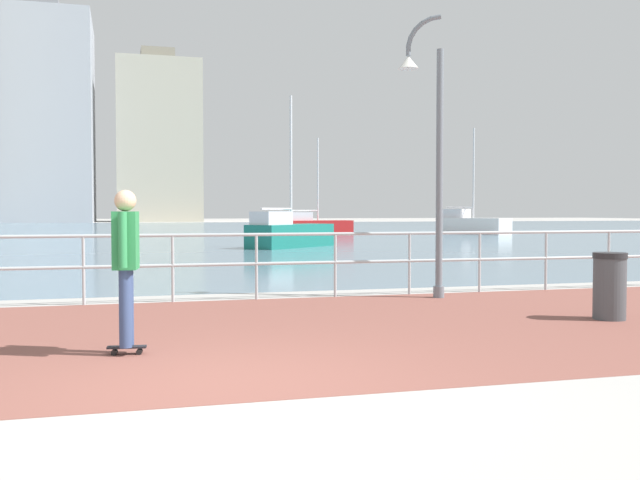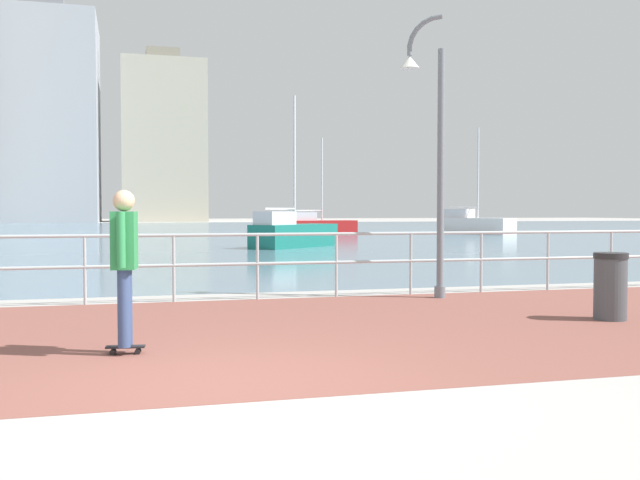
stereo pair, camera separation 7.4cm
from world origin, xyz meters
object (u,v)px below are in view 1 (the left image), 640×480
(skateboarder, at_px, (126,256))
(sailboat_yellow, at_px, (471,224))
(sailboat_teal, at_px, (289,233))
(lamppost, at_px, (430,142))
(sailboat_gray, at_px, (315,226))
(trash_bin, at_px, (610,286))

(skateboarder, height_order, sailboat_yellow, sailboat_yellow)
(sailboat_teal, bearing_deg, lamppost, -95.16)
(skateboarder, height_order, sailboat_teal, sailboat_teal)
(sailboat_yellow, bearing_deg, sailboat_teal, -137.72)
(sailboat_yellow, distance_m, sailboat_gray, 10.69)
(trash_bin, distance_m, sailboat_teal, 20.83)
(lamppost, relative_size, trash_bin, 5.25)
(trash_bin, xyz_separation_m, sailboat_yellow, (16.07, 35.21, 0.20))
(skateboarder, distance_m, sailboat_gray, 38.18)
(skateboarder, relative_size, sailboat_teal, 0.27)
(sailboat_yellow, distance_m, sailboat_teal, 21.38)
(lamppost, height_order, sailboat_teal, sailboat_teal)
(lamppost, height_order, sailboat_yellow, sailboat_yellow)
(skateboarder, bearing_deg, trash_bin, 6.65)
(sailboat_gray, distance_m, sailboat_teal, 15.57)
(sailboat_yellow, bearing_deg, lamppost, -118.44)
(trash_bin, xyz_separation_m, sailboat_gray, (5.39, 35.53, 0.12))
(sailboat_gray, xyz_separation_m, sailboat_teal, (-5.14, -14.70, 0.02))
(skateboarder, height_order, trash_bin, skateboarder)
(skateboarder, relative_size, trash_bin, 1.85)
(trash_bin, bearing_deg, sailboat_gray, 81.38)
(sailboat_yellow, relative_size, sailboat_teal, 1.11)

